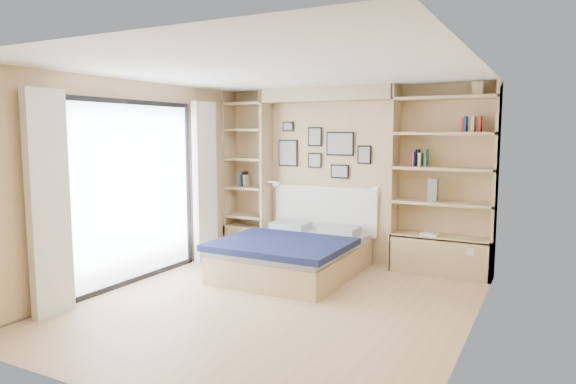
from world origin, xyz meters
The scene contains 8 objects.
ground centered at (0.00, 0.00, 0.00)m, with size 4.50×4.50×0.00m, color tan.
room_shell centered at (-0.39, 1.52, 1.08)m, with size 4.50×4.50×4.50m.
bed centered at (-0.39, 1.22, 0.27)m, with size 1.63×2.03×1.07m.
photo_gallery centered at (-0.45, 2.22, 1.60)m, with size 1.48×0.02×0.82m.
reading_lamps centered at (-0.30, 2.00, 1.10)m, with size 1.92×0.12×0.15m.
shelf_decor centered at (1.03, 2.07, 1.66)m, with size 3.57×0.23×2.03m.
deck centered at (-3.60, 0.00, 0.00)m, with size 3.20×4.00×0.05m, color #766B57.
deck_chair centered at (-3.45, -0.26, 0.40)m, with size 0.78×0.97×0.85m.
Camera 1 is at (2.64, -4.71, 1.87)m, focal length 32.00 mm.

